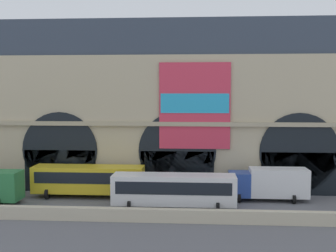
% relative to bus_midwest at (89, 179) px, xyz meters
% --- Properties ---
extents(ground_plane, '(200.00, 200.00, 0.00)m').
position_rel_bus_midwest_xyz_m(ground_plane, '(8.74, -2.81, -1.78)').
color(ground_plane, slate).
extents(quay_parapet_wall, '(90.00, 0.70, 1.07)m').
position_rel_bus_midwest_xyz_m(quay_parapet_wall, '(8.74, -7.48, -1.25)').
color(quay_parapet_wall, beige).
rests_on(quay_parapet_wall, ground).
extents(station_building, '(51.77, 4.44, 18.04)m').
position_rel_bus_midwest_xyz_m(station_building, '(8.77, 4.22, 6.93)').
color(station_building, '#BCAD8C').
rests_on(station_building, ground).
extents(bus_midwest, '(11.00, 3.25, 3.10)m').
position_rel_bus_midwest_xyz_m(bus_midwest, '(0.00, 0.00, 0.00)').
color(bus_midwest, gold).
rests_on(bus_midwest, ground).
extents(bus_center, '(11.00, 3.25, 3.10)m').
position_rel_bus_midwest_xyz_m(bus_center, '(8.73, -3.71, 0.00)').
color(bus_center, white).
rests_on(bus_center, ground).
extents(box_truck_mideast, '(7.50, 2.91, 3.12)m').
position_rel_bus_midwest_xyz_m(box_truck_mideast, '(17.74, -0.09, -0.08)').
color(box_truck_mideast, '#28479E').
rests_on(box_truck_mideast, ground).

